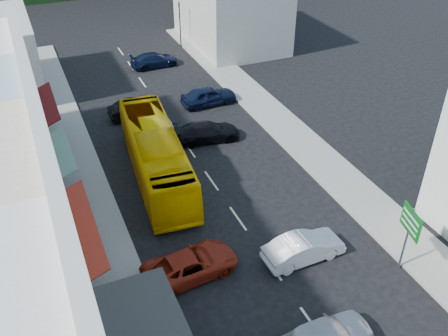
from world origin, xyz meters
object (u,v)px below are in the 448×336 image
pedestrian_left (85,255)px  traffic_signal (180,25)px  car_white (304,248)px  bus (156,156)px  car_red (191,264)px  direction_sign (406,240)px

pedestrian_left → traffic_signal: size_ratio=0.38×
car_white → pedestrian_left: 10.81m
bus → car_white: size_ratio=2.64×
bus → traffic_signal: size_ratio=2.56×
bus → car_red: size_ratio=2.52×
car_red → traffic_signal: bearing=-24.1°
pedestrian_left → direction_sign: direction_sign is taller
bus → direction_sign: bearing=-49.6°
car_white → direction_sign: 4.92m
car_white → car_red: bearing=76.2°
direction_sign → traffic_signal: traffic_signal is taller
bus → direction_sign: size_ratio=3.10×
bus → car_red: (-0.97, -8.73, -0.85)m
bus → traffic_signal: bearing=72.5°
direction_sign → traffic_signal: size_ratio=0.83×
direction_sign → car_red: bearing=172.4°
car_red → pedestrian_left: size_ratio=2.71×
car_red → traffic_signal: size_ratio=1.02×
pedestrian_left → car_red: bearing=-124.0°
car_white → direction_sign: direction_sign is taller
pedestrian_left → direction_sign: 15.53m
bus → car_red: bus is taller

